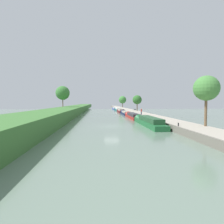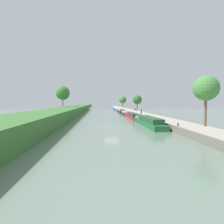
% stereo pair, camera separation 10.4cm
% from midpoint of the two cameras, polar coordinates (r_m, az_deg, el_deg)
% --- Properties ---
extents(ground_plane, '(160.00, 160.00, 0.00)m').
position_cam_midpoint_polar(ground_plane, '(33.25, -0.09, -4.22)').
color(ground_plane, slate).
extents(left_grassy_bank, '(8.10, 260.00, 2.37)m').
position_cam_midpoint_polar(left_grassy_bank, '(34.56, -20.94, -2.17)').
color(left_grassy_bank, '#3D7033').
rests_on(left_grassy_bank, ground_plane).
extents(right_towpath, '(4.39, 260.00, 0.89)m').
position_cam_midpoint_polar(right_towpath, '(35.46, 17.08, -3.18)').
color(right_towpath, '#A89E8E').
rests_on(right_towpath, ground_plane).
extents(stone_quay, '(0.25, 260.00, 0.94)m').
position_cam_midpoint_polar(stone_quay, '(34.69, 13.49, -3.22)').
color(stone_quay, '#6B665B').
rests_on(stone_quay, ground_plane).
extents(narrowboat_green, '(2.19, 15.78, 2.23)m').
position_cam_midpoint_polar(narrowboat_green, '(35.23, 10.61, -2.80)').
color(narrowboat_green, '#1E6033').
rests_on(narrowboat_green, ground_plane).
extents(narrowboat_red, '(2.12, 14.89, 2.01)m').
position_cam_midpoint_polar(narrowboat_red, '(50.99, 6.03, -1.13)').
color(narrowboat_red, maroon).
rests_on(narrowboat_red, ground_plane).
extents(narrowboat_navy, '(2.16, 11.88, 2.05)m').
position_cam_midpoint_polar(narrowboat_navy, '(64.19, 4.00, -0.30)').
color(narrowboat_navy, '#141E42').
rests_on(narrowboat_navy, ground_plane).
extents(narrowboat_maroon, '(2.09, 11.93, 2.07)m').
position_cam_midpoint_polar(narrowboat_maroon, '(77.18, 2.61, 0.34)').
color(narrowboat_maroon, maroon).
rests_on(narrowboat_maroon, ground_plane).
extents(narrowboat_teal, '(1.94, 16.71, 2.03)m').
position_cam_midpoint_polar(narrowboat_teal, '(91.26, 1.78, 0.75)').
color(narrowboat_teal, '#195B60').
rests_on(narrowboat_teal, ground_plane).
extents(narrowboat_blue, '(2.02, 13.41, 1.91)m').
position_cam_midpoint_polar(narrowboat_blue, '(107.97, 0.87, 1.05)').
color(narrowboat_blue, '#283D93').
rests_on(narrowboat_blue, ground_plane).
extents(tree_rightbank_near, '(3.38, 3.38, 6.82)m').
position_cam_midpoint_polar(tree_rightbank_near, '(28.96, 26.11, 6.27)').
color(tree_rightbank_near, brown).
rests_on(tree_rightbank_near, right_towpath).
extents(tree_rightbank_midnear, '(3.35, 3.35, 5.77)m').
position_cam_midpoint_polar(tree_rightbank_midnear, '(71.77, 7.50, 3.60)').
color(tree_rightbank_midnear, brown).
rests_on(tree_rightbank_midnear, right_towpath).
extents(tree_rightbank_midfar, '(4.52, 4.52, 6.83)m').
position_cam_midpoint_polar(tree_rightbank_midfar, '(116.45, 3.21, 3.62)').
color(tree_rightbank_midfar, brown).
rests_on(tree_rightbank_midfar, right_towpath).
extents(tree_leftbank_downstream, '(5.08, 5.08, 7.62)m').
position_cam_midpoint_polar(tree_leftbank_downstream, '(72.98, -14.31, 5.47)').
color(tree_leftbank_downstream, brown).
rests_on(tree_leftbank_downstream, left_grassy_bank).
extents(person_walking, '(0.34, 0.34, 1.66)m').
position_cam_midpoint_polar(person_walking, '(50.32, 8.70, 0.22)').
color(person_walking, '#282D42').
rests_on(person_walking, right_towpath).
extents(mooring_bollard_near, '(0.16, 0.16, 0.45)m').
position_cam_midpoint_polar(mooring_bollard_near, '(27.72, 19.02, -3.50)').
color(mooring_bollard_near, black).
rests_on(mooring_bollard_near, right_towpath).
extents(mooring_bollard_far, '(0.16, 0.16, 0.45)m').
position_cam_midpoint_polar(mooring_bollard_far, '(114.06, 1.52, 1.46)').
color(mooring_bollard_far, black).
rests_on(mooring_bollard_far, right_towpath).
extents(park_bench, '(0.44, 1.50, 0.47)m').
position_cam_midpoint_polar(park_bench, '(77.15, 6.87, 0.79)').
color(park_bench, '#333338').
rests_on(park_bench, right_towpath).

